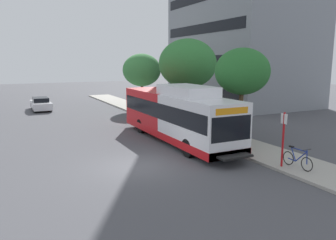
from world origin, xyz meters
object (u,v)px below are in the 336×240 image
Objects in this scene: transit_bus at (176,115)px; street_tree_near_stop at (242,72)px; street_tree_mid_block at (188,64)px; bus_stop_sign_pole at (283,135)px; bicycle_parked at (297,159)px; street_tree_far_block at (142,70)px; parked_car_far_lane at (41,104)px.

transit_bus is 2.13× the size of street_tree_near_stop.
street_tree_mid_block is (0.48, 7.65, 0.44)m from street_tree_near_stop.
street_tree_mid_block is (2.23, 12.98, 3.22)m from bus_stop_sign_pole.
transit_bus is 8.17m from bicycle_parked.
street_tree_mid_block reaches higher than street_tree_near_stop.
transit_bus is 15.46m from street_tree_far_block.
bus_stop_sign_pole is 0.58× the size of parked_car_far_lane.
street_tree_mid_block is (1.77, 13.49, 4.31)m from bicycle_parked.
street_tree_near_stop is at bearing 77.55° from bicycle_parked.
bicycle_parked is at bearing -47.45° from bus_stop_sign_pole.
street_tree_mid_block reaches higher than bicycle_parked.
parked_car_far_lane is at bearing 108.29° from bicycle_parked.
street_tree_mid_block reaches higher than bus_stop_sign_pole.
street_tree_near_stop reaches higher than bicycle_parked.
transit_bus is at bearing -70.98° from parked_car_far_lane.
bicycle_parked is at bearing -97.47° from street_tree_mid_block.
transit_bus is 6.96× the size of bicycle_parked.
street_tree_near_stop is 16.75m from street_tree_far_block.
bus_stop_sign_pole is at bearing -75.77° from transit_bus.
street_tree_mid_block reaches higher than parked_car_far_lane.
street_tree_near_stop is at bearing -93.58° from street_tree_mid_block.
transit_bus reaches higher than parked_car_far_lane.
parked_car_far_lane is at bearing 116.06° from street_tree_near_stop.
street_tree_near_stop is at bearing -63.94° from parked_car_far_lane.
street_tree_far_block is (3.65, 14.82, 2.43)m from transit_bus.
bus_stop_sign_pole is 22.29m from street_tree_far_block.
street_tree_mid_block is 1.50× the size of parked_car_far_lane.
street_tree_near_stop is at bearing -90.20° from street_tree_far_block.
street_tree_far_block is (1.35, 22.58, 3.57)m from bicycle_parked.
street_tree_far_block reaches higher than bicycle_parked.
street_tree_far_block is at bearing 76.15° from transit_bus.
parked_car_far_lane is (-6.34, 18.39, -1.04)m from transit_bus.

